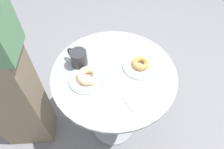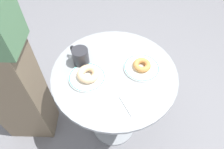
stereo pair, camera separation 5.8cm
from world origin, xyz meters
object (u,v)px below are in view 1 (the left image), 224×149
plate_right (140,66)px  plate_left (87,79)px  paper_napkin (140,98)px  donut_old_fashioned (141,63)px  coffee_mug (78,59)px  cafe_table (114,92)px  donut_glazed (88,75)px

plate_right → plate_left: bearing=172.3°
plate_right → paper_napkin: bearing=-120.2°
plate_left → donut_old_fashioned: bearing=-7.7°
donut_old_fashioned → coffee_mug: (-0.31, 0.16, 0.02)m
plate_left → cafe_table: bearing=-6.1°
donut_glazed → donut_old_fashioned: 0.30m
coffee_mug → paper_napkin: bearing=-60.0°
plate_right → donut_glazed: bearing=172.3°
donut_old_fashioned → coffee_mug: size_ratio=0.77×
plate_left → plate_right: 0.31m
plate_left → donut_glazed: bearing=-7.1°
coffee_mug → cafe_table: bearing=-41.0°
donut_old_fashioned → paper_napkin: size_ratio=0.69×
plate_right → donut_old_fashioned: donut_old_fashioned is taller
donut_glazed → donut_old_fashioned: donut_glazed is taller
donut_glazed → paper_napkin: bearing=-50.1°
donut_old_fashioned → plate_right: bearing=90.0°
cafe_table → plate_right: bearing=-9.2°
donut_old_fashioned → paper_napkin: donut_old_fashioned is taller
plate_left → paper_napkin: (0.20, -0.23, -0.00)m
donut_glazed → plate_right: bearing=-7.7°
cafe_table → paper_napkin: paper_napkin is taller
plate_left → coffee_mug: 0.13m
plate_right → donut_glazed: size_ratio=1.65×
donut_glazed → coffee_mug: size_ratio=0.93×
cafe_table → donut_old_fashioned: bearing=-9.2°
plate_left → paper_napkin: plate_left is taller
cafe_table → donut_glazed: 0.27m
cafe_table → paper_napkin: bearing=-77.9°
plate_left → plate_right: same height
cafe_table → paper_napkin: (0.05, -0.21, 0.20)m
donut_old_fashioned → cafe_table: bearing=170.8°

